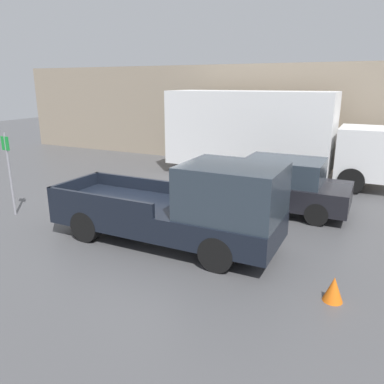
{
  "coord_description": "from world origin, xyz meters",
  "views": [
    {
      "loc": [
        5.68,
        -7.93,
        3.86
      ],
      "look_at": [
        1.46,
        0.6,
        1.07
      ],
      "focal_mm": 35.0,
      "sensor_mm": 36.0,
      "label": 1
    }
  ],
  "objects": [
    {
      "name": "traffic_cone",
      "position": [
        5.32,
        -1.36,
        0.24
      ],
      "size": [
        0.36,
        0.36,
        0.48
      ],
      "color": "orange",
      "rests_on": "ground"
    },
    {
      "name": "pickup_truck",
      "position": [
        1.81,
        -0.4,
        1.0
      ],
      "size": [
        5.75,
        1.95,
        2.15
      ],
      "color": "black",
      "rests_on": "ground"
    },
    {
      "name": "delivery_truck",
      "position": [
        1.48,
        7.33,
        1.88
      ],
      "size": [
        8.99,
        2.33,
        3.54
      ],
      "color": "white",
      "rests_on": "ground"
    },
    {
      "name": "building_wall",
      "position": [
        0.0,
        9.66,
        2.36
      ],
      "size": [
        28.0,
        0.15,
        4.71
      ],
      "color": "gray",
      "rests_on": "ground"
    },
    {
      "name": "car",
      "position": [
        3.18,
        3.33,
        0.82
      ],
      "size": [
        4.21,
        1.97,
        1.64
      ],
      "color": "black",
      "rests_on": "ground"
    },
    {
      "name": "ground_plane",
      "position": [
        0.0,
        0.0,
        0.0
      ],
      "size": [
        60.0,
        60.0,
        0.0
      ],
      "primitive_type": "plane",
      "color": "#4C4C4F"
    },
    {
      "name": "parking_sign",
      "position": [
        -3.91,
        -0.67,
        1.39
      ],
      "size": [
        0.3,
        0.07,
        2.48
      ],
      "color": "gray",
      "rests_on": "ground"
    }
  ]
}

